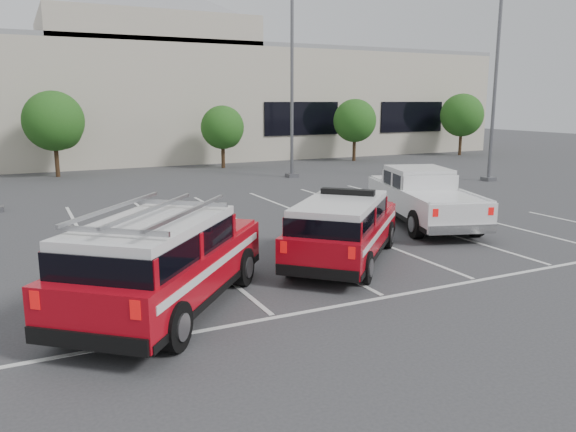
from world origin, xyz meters
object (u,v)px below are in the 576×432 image
at_px(fire_chief_suv, 343,233).
at_px(tree_mid_left, 55,123).
at_px(tree_right, 355,122).
at_px(ladder_suv, 164,269).
at_px(tree_far_right, 462,117).
at_px(light_pole_right, 495,83).
at_px(tree_mid_right, 224,129).
at_px(light_pole_mid, 292,84).
at_px(white_pickup, 423,202).
at_px(convention_building, 117,95).

bearing_deg(fire_chief_suv, tree_mid_left, 148.59).
relative_size(tree_right, ladder_suv, 0.76).
bearing_deg(tree_right, tree_far_right, 0.00).
height_order(tree_far_right, light_pole_right, light_pole_right).
xyz_separation_m(tree_mid_right, ladder_suv, (-9.67, -23.53, -1.60)).
relative_size(light_pole_mid, white_pickup, 1.54).
xyz_separation_m(light_pole_right, ladder_suv, (-20.58, -11.49, -4.28)).
xyz_separation_m(convention_building, tree_mid_right, (4.91, -9.82, -2.22)).
distance_m(tree_mid_left, fire_chief_suv, 22.84).
bearing_deg(light_pole_right, ladder_suv, -150.83).
height_order(tree_mid_left, tree_mid_right, tree_mid_left).
relative_size(white_pickup, ladder_suv, 1.14).
bearing_deg(ladder_suv, tree_mid_right, 107.68).
bearing_deg(tree_far_right, tree_right, -180.00).
height_order(convention_building, tree_far_right, convention_building).
bearing_deg(ladder_suv, tree_mid_left, 130.82).
relative_size(tree_right, light_pole_right, 0.43).
distance_m(tree_mid_right, white_pickup, 19.21).
xyz_separation_m(convention_building, light_pole_mid, (6.82, -15.86, 0.47)).
height_order(light_pole_mid, white_pickup, light_pole_mid).
xyz_separation_m(light_pole_mid, light_pole_right, (9.00, -6.00, 0.00)).
height_order(tree_mid_left, light_pole_mid, light_pole_mid).
distance_m(tree_right, ladder_suv, 30.73).
bearing_deg(fire_chief_suv, light_pole_right, 77.50).
bearing_deg(convention_building, tree_mid_left, -117.40).
bearing_deg(light_pole_right, white_pickup, -145.54).
xyz_separation_m(tree_mid_right, white_pickup, (0.59, -19.12, -1.73)).
distance_m(light_pole_mid, fire_chief_suv, 17.77).
height_order(tree_mid_right, fire_chief_suv, tree_mid_right).
distance_m(tree_far_right, light_pole_right, 15.24).
distance_m(convention_building, tree_mid_right, 11.20).
height_order(tree_mid_left, ladder_suv, tree_mid_left).
distance_m(white_pickup, ladder_suv, 11.17).
height_order(tree_right, white_pickup, tree_right).
relative_size(tree_mid_left, ladder_suv, 0.83).
bearing_deg(tree_right, ladder_suv, -129.89).
xyz_separation_m(light_pole_mid, ladder_suv, (-11.58, -17.49, -4.28)).
distance_m(tree_mid_right, tree_right, 10.00).
relative_size(tree_mid_left, white_pickup, 0.73).
distance_m(tree_right, white_pickup, 21.41).
distance_m(tree_right, tree_far_right, 10.00).
bearing_deg(light_pole_mid, tree_mid_right, 107.52).
relative_size(convention_building, tree_far_right, 12.38).
bearing_deg(tree_mid_right, fire_chief_suv, -101.43).
xyz_separation_m(convention_building, ladder_suv, (-4.76, -33.35, -3.82)).
xyz_separation_m(convention_building, tree_right, (14.91, -9.82, -1.95)).
bearing_deg(light_pole_mid, tree_mid_left, 153.08).
distance_m(tree_far_right, ladder_suv, 37.93).
xyz_separation_m(convention_building, white_pickup, (5.50, -28.94, -3.95)).
bearing_deg(light_pole_right, tree_far_right, 52.96).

